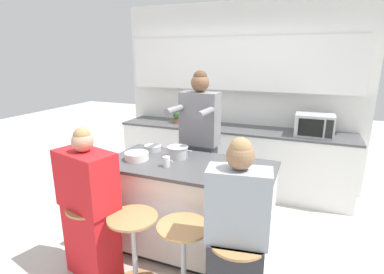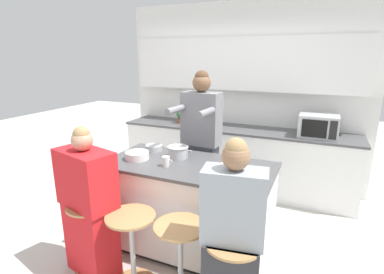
{
  "view_description": "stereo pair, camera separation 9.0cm",
  "coord_description": "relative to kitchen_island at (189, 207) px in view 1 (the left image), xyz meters",
  "views": [
    {
      "loc": [
        1.05,
        -2.52,
        1.94
      ],
      "look_at": [
        0.0,
        0.08,
        1.18
      ],
      "focal_mm": 28.0,
      "sensor_mm": 36.0,
      "label": 1
    },
    {
      "loc": [
        1.13,
        -2.48,
        1.94
      ],
      "look_at": [
        0.0,
        0.08,
        1.18
      ],
      "focal_mm": 28.0,
      "sensor_mm": 36.0,
      "label": 2
    }
  ],
  "objects": [
    {
      "name": "wall_back",
      "position": [
        0.0,
        1.93,
        1.07
      ],
      "size": [
        3.64,
        0.22,
        2.7
      ],
      "color": "silver",
      "rests_on": "ground_plane"
    },
    {
      "name": "potted_plant",
      "position": [
        -0.86,
        1.63,
        0.56
      ],
      "size": [
        0.15,
        0.15,
        0.21
      ],
      "color": "#93563D",
      "rests_on": "back_counter"
    },
    {
      "name": "person_wrapped_blanket",
      "position": [
        -0.66,
        -0.67,
        0.17
      ],
      "size": [
        0.59,
        0.41,
        1.38
      ],
      "rotation": [
        0.0,
        0.0,
        -0.25
      ],
      "color": "red",
      "rests_on": "ground_plane"
    },
    {
      "name": "ground_plane",
      "position": [
        0.0,
        0.0,
        -0.47
      ],
      "size": [
        16.0,
        16.0,
        0.0
      ],
      "primitive_type": "plane",
      "color": "beige"
    },
    {
      "name": "bar_stool_center_left",
      "position": [
        -0.22,
        -0.68,
        -0.07
      ],
      "size": [
        0.41,
        0.41,
        0.68
      ],
      "color": "tan",
      "rests_on": "ground_plane"
    },
    {
      "name": "bar_stool_leftmost",
      "position": [
        -0.66,
        -0.66,
        -0.07
      ],
      "size": [
        0.41,
        0.41,
        0.68
      ],
      "color": "tan",
      "rests_on": "ground_plane"
    },
    {
      "name": "coffee_cup_near",
      "position": [
        -0.17,
        -0.14,
        0.51
      ],
      "size": [
        0.1,
        0.07,
        0.1
      ],
      "color": "white",
      "rests_on": "kitchen_island"
    },
    {
      "name": "microwave",
      "position": [
        1.11,
        1.6,
        0.6
      ],
      "size": [
        0.48,
        0.39,
        0.29
      ],
      "color": "#B2B5B7",
      "rests_on": "back_counter"
    },
    {
      "name": "back_counter",
      "position": [
        0.0,
        1.63,
        -0.01
      ],
      "size": [
        3.38,
        0.62,
        0.93
      ],
      "color": "white",
      "rests_on": "ground_plane"
    },
    {
      "name": "coffee_cup_far",
      "position": [
        0.5,
        -0.09,
        0.51
      ],
      "size": [
        0.12,
        0.09,
        0.1
      ],
      "color": "orange",
      "rests_on": "kitchen_island"
    },
    {
      "name": "bar_stool_center_right",
      "position": [
        0.22,
        -0.65,
        -0.07
      ],
      "size": [
        0.41,
        0.41,
        0.68
      ],
      "color": "tan",
      "rests_on": "ground_plane"
    },
    {
      "name": "person_seated_near",
      "position": [
        0.65,
        -0.67,
        0.18
      ],
      "size": [
        0.46,
        0.32,
        1.43
      ],
      "rotation": [
        0.0,
        0.0,
        0.15
      ],
      "color": "#333338",
      "rests_on": "ground_plane"
    },
    {
      "name": "banana_bunch",
      "position": [
        0.37,
        0.05,
        0.49
      ],
      "size": [
        0.18,
        0.13,
        0.06
      ],
      "color": "yellow",
      "rests_on": "kitchen_island"
    },
    {
      "name": "cooking_pot",
      "position": [
        -0.17,
        0.12,
        0.52
      ],
      "size": [
        0.3,
        0.22,
        0.12
      ],
      "color": "#B7BABC",
      "rests_on": "kitchen_island"
    },
    {
      "name": "mixing_bowl_steel",
      "position": [
        -0.53,
        0.23,
        0.49
      ],
      "size": [
        0.18,
        0.18,
        0.06
      ],
      "color": "#B7BABC",
      "rests_on": "kitchen_island"
    },
    {
      "name": "fruit_bowl",
      "position": [
        -0.53,
        -0.08,
        0.5
      ],
      "size": [
        0.24,
        0.24,
        0.08
      ],
      "color": "white",
      "rests_on": "kitchen_island"
    },
    {
      "name": "bar_stool_rightmost",
      "position": [
        0.66,
        -0.68,
        -0.07
      ],
      "size": [
        0.41,
        0.41,
        0.68
      ],
      "color": "tan",
      "rests_on": "ground_plane"
    },
    {
      "name": "person_cooking",
      "position": [
        -0.11,
        0.6,
        0.42
      ],
      "size": [
        0.46,
        0.57,
        1.79
      ],
      "rotation": [
        0.0,
        0.0,
        -0.05
      ],
      "color": "#383842",
      "rests_on": "ground_plane"
    },
    {
      "name": "kitchen_island",
      "position": [
        0.0,
        0.0,
        0.0
      ],
      "size": [
        1.64,
        0.82,
        0.93
      ],
      "color": "black",
      "rests_on": "ground_plane"
    }
  ]
}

